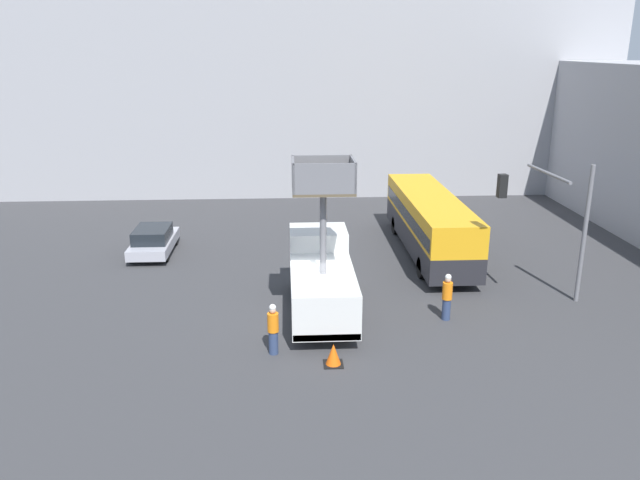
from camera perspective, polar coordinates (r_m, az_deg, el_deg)
name	(u,v)px	position (r m, az deg, el deg)	size (l,w,h in m)	color
ground_plane	(308,322)	(23.87, -1.07, -7.48)	(120.00, 120.00, 0.00)	#38383A
building_backdrop_far	(294,35)	(46.85, -2.37, 18.21)	(44.00, 10.00, 21.49)	#9E9EA3
utility_truck	(321,276)	(24.15, 0.10, -3.29)	(2.35, 6.60, 6.27)	silver
city_bus	(429,220)	(31.48, 9.97, 1.81)	(2.42, 11.17, 2.95)	#232328
traffic_light_pole	(555,211)	(26.03, 20.67, 2.52)	(3.82, 3.57, 5.65)	slate
road_worker_near_truck	(273,329)	(21.23, -4.31, -8.13)	(0.38, 0.38, 1.81)	navy
road_worker_directing	(447,297)	(24.18, 11.54, -5.12)	(0.38, 0.38, 1.85)	navy
traffic_cone_near_truck	(333,355)	(20.73, 1.23, -10.46)	(0.65, 0.65, 0.74)	black
parked_car_curbside	(153,240)	(32.29, -14.98, -0.03)	(1.88, 4.29, 1.39)	#A8A8B2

